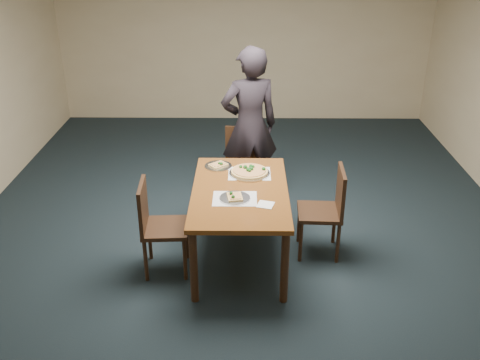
{
  "coord_description": "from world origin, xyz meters",
  "views": [
    {
      "loc": [
        0.03,
        -4.73,
        3.0
      ],
      "look_at": [
        -0.02,
        -0.24,
        0.85
      ],
      "focal_mm": 40.0,
      "sensor_mm": 36.0,
      "label": 1
    }
  ],
  "objects_px": {
    "slice_plate_near": "(235,197)",
    "slice_plate_far": "(218,165)",
    "chair_far": "(242,162)",
    "dining_table": "(240,198)",
    "chair_right": "(328,207)",
    "chair_left": "(156,222)",
    "diner": "(250,126)",
    "pizza_pan": "(250,171)"
  },
  "relations": [
    {
      "from": "slice_plate_near",
      "to": "slice_plate_far",
      "type": "relative_size",
      "value": 1.0
    },
    {
      "from": "chair_far",
      "to": "slice_plate_near",
      "type": "bearing_deg",
      "value": -87.07
    },
    {
      "from": "slice_plate_near",
      "to": "slice_plate_far",
      "type": "xyz_separation_m",
      "value": [
        -0.18,
        0.72,
        -0.0
      ]
    },
    {
      "from": "dining_table",
      "to": "chair_right",
      "type": "relative_size",
      "value": 1.65
    },
    {
      "from": "chair_left",
      "to": "slice_plate_far",
      "type": "bearing_deg",
      "value": -39.39
    },
    {
      "from": "chair_far",
      "to": "chair_right",
      "type": "xyz_separation_m",
      "value": [
        0.84,
        -1.08,
        0.0
      ]
    },
    {
      "from": "dining_table",
      "to": "diner",
      "type": "bearing_deg",
      "value": 85.78
    },
    {
      "from": "chair_right",
      "to": "slice_plate_near",
      "type": "relative_size",
      "value": 3.25
    },
    {
      "from": "chair_right",
      "to": "dining_table",
      "type": "bearing_deg",
      "value": -80.57
    },
    {
      "from": "chair_right",
      "to": "diner",
      "type": "relative_size",
      "value": 0.5
    },
    {
      "from": "pizza_pan",
      "to": "slice_plate_near",
      "type": "height_order",
      "value": "pizza_pan"
    },
    {
      "from": "chair_left",
      "to": "diner",
      "type": "bearing_deg",
      "value": -33.12
    },
    {
      "from": "slice_plate_far",
      "to": "slice_plate_near",
      "type": "bearing_deg",
      "value": -75.68
    },
    {
      "from": "dining_table",
      "to": "chair_right",
      "type": "distance_m",
      "value": 0.87
    },
    {
      "from": "chair_right",
      "to": "slice_plate_near",
      "type": "bearing_deg",
      "value": -69.69
    },
    {
      "from": "chair_left",
      "to": "chair_right",
      "type": "relative_size",
      "value": 1.0
    },
    {
      "from": "chair_left",
      "to": "diner",
      "type": "relative_size",
      "value": 0.5
    },
    {
      "from": "chair_far",
      "to": "slice_plate_near",
      "type": "distance_m",
      "value": 1.39
    },
    {
      "from": "slice_plate_near",
      "to": "chair_far",
      "type": "bearing_deg",
      "value": 87.45
    },
    {
      "from": "diner",
      "to": "slice_plate_far",
      "type": "relative_size",
      "value": 6.54
    },
    {
      "from": "chair_left",
      "to": "chair_right",
      "type": "xyz_separation_m",
      "value": [
        1.63,
        0.32,
        0.0
      ]
    },
    {
      "from": "chair_right",
      "to": "pizza_pan",
      "type": "xyz_separation_m",
      "value": [
        -0.76,
        0.26,
        0.26
      ]
    },
    {
      "from": "chair_far",
      "to": "slice_plate_near",
      "type": "xyz_separation_m",
      "value": [
        -0.06,
        -1.36,
        0.25
      ]
    },
    {
      "from": "chair_far",
      "to": "pizza_pan",
      "type": "bearing_deg",
      "value": -79.11
    },
    {
      "from": "chair_far",
      "to": "diner",
      "type": "xyz_separation_m",
      "value": [
        0.08,
        0.12,
        0.4
      ]
    },
    {
      "from": "chair_right",
      "to": "pizza_pan",
      "type": "bearing_deg",
      "value": -105.93
    },
    {
      "from": "dining_table",
      "to": "diner",
      "type": "distance_m",
      "value": 1.33
    },
    {
      "from": "slice_plate_far",
      "to": "chair_right",
      "type": "bearing_deg",
      "value": -21.47
    },
    {
      "from": "chair_far",
      "to": "diner",
      "type": "relative_size",
      "value": 0.5
    },
    {
      "from": "chair_far",
      "to": "slice_plate_far",
      "type": "bearing_deg",
      "value": -105.08
    },
    {
      "from": "dining_table",
      "to": "pizza_pan",
      "type": "height_order",
      "value": "pizza_pan"
    },
    {
      "from": "chair_far",
      "to": "chair_right",
      "type": "relative_size",
      "value": 1.0
    },
    {
      "from": "chair_far",
      "to": "pizza_pan",
      "type": "distance_m",
      "value": 0.86
    },
    {
      "from": "slice_plate_near",
      "to": "slice_plate_far",
      "type": "bearing_deg",
      "value": 104.32
    },
    {
      "from": "chair_far",
      "to": "chair_left",
      "type": "xyz_separation_m",
      "value": [
        -0.79,
        -1.39,
        0.0
      ]
    },
    {
      "from": "chair_left",
      "to": "pizza_pan",
      "type": "height_order",
      "value": "chair_left"
    },
    {
      "from": "chair_right",
      "to": "slice_plate_far",
      "type": "bearing_deg",
      "value": -108.87
    },
    {
      "from": "slice_plate_far",
      "to": "chair_far",
      "type": "bearing_deg",
      "value": 69.44
    },
    {
      "from": "diner",
      "to": "slice_plate_near",
      "type": "distance_m",
      "value": 1.5
    },
    {
      "from": "chair_right",
      "to": "slice_plate_far",
      "type": "xyz_separation_m",
      "value": [
        -1.09,
        0.43,
        0.25
      ]
    },
    {
      "from": "chair_far",
      "to": "dining_table",
      "type": "bearing_deg",
      "value": -85.21
    },
    {
      "from": "chair_right",
      "to": "pizza_pan",
      "type": "height_order",
      "value": "chair_right"
    }
  ]
}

